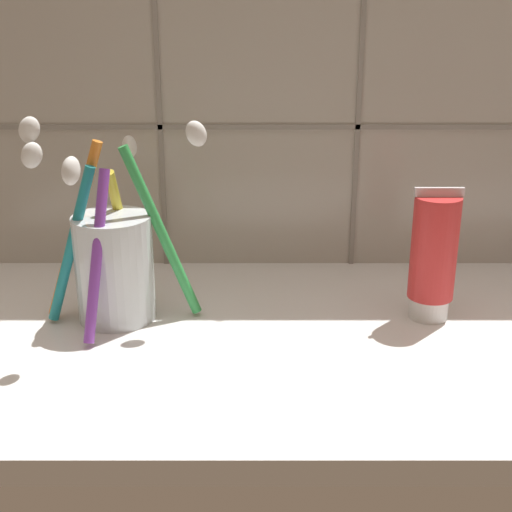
{
  "coord_description": "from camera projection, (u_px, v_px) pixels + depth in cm",
  "views": [
    {
      "loc": [
        -8.28,
        -54.96,
        29.65
      ],
      "look_at": [
        -8.34,
        1.39,
        8.66
      ],
      "focal_mm": 50.0,
      "sensor_mm": 36.0,
      "label": 1
    }
  ],
  "objects": [
    {
      "name": "sink_counter",
      "position": [
        352.0,
        345.0,
        0.61
      ],
      "size": [
        79.89,
        35.12,
        2.0
      ],
      "primitive_type": "cube",
      "color": "white",
      "rests_on": "ground"
    },
    {
      "name": "toothpaste_tube",
      "position": [
        434.0,
        256.0,
        0.62
      ],
      "size": [
        4.24,
        4.03,
        12.07
      ],
      "color": "white",
      "rests_on": "sink_counter"
    },
    {
      "name": "toothbrush_cup",
      "position": [
        114.0,
        260.0,
        0.62
      ],
      "size": [
        16.0,
        15.24,
        18.32
      ],
      "color": "silver",
      "rests_on": "sink_counter"
    },
    {
      "name": "tile_wall_backsplash",
      "position": [
        340.0,
        72.0,
        0.71
      ],
      "size": [
        89.89,
        1.72,
        44.19
      ],
      "color": "#B7B2A8",
      "rests_on": "ground"
    }
  ]
}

